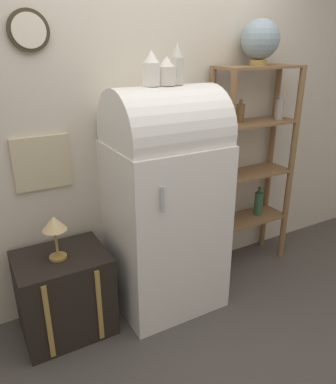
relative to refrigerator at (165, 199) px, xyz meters
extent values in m
plane|color=#4C4742|center=(0.00, -0.24, -0.83)|extent=(12.00, 12.00, 0.00)
cube|color=beige|center=(0.00, 0.34, 0.52)|extent=(7.00, 0.05, 2.70)
cylinder|color=#382D1E|center=(-0.72, 0.30, 1.08)|extent=(0.23, 0.03, 0.23)
cylinder|color=beige|center=(-0.72, 0.28, 1.08)|extent=(0.19, 0.01, 0.19)
cube|color=#C6B793|center=(-0.74, 0.30, 0.30)|extent=(0.36, 0.02, 0.35)
cube|color=white|center=(0.00, 0.00, -0.21)|extent=(0.73, 0.62, 1.23)
cylinder|color=white|center=(0.00, 0.00, 0.47)|extent=(0.72, 0.59, 0.59)
cylinder|color=#B7B7BC|center=(-0.20, -0.33, 0.16)|extent=(0.02, 0.02, 0.16)
cube|color=black|center=(-0.75, 0.04, -0.54)|extent=(0.58, 0.46, 0.57)
cube|color=#AD8942|center=(-0.91, -0.20, -0.54)|extent=(0.03, 0.01, 0.52)
cube|color=#AD8942|center=(-0.59, -0.20, -0.54)|extent=(0.03, 0.01, 0.52)
cylinder|color=olive|center=(0.56, 0.02, 0.02)|extent=(0.05, 0.05, 1.68)
cylinder|color=olive|center=(1.23, 0.02, 0.02)|extent=(0.05, 0.05, 1.68)
cylinder|color=olive|center=(0.56, 0.27, 0.02)|extent=(0.05, 0.05, 1.68)
cylinder|color=olive|center=(1.23, 0.27, 0.02)|extent=(0.05, 0.05, 1.68)
cube|color=olive|center=(0.89, 0.14, -0.42)|extent=(0.70, 0.28, 0.02)
cube|color=olive|center=(0.89, 0.14, 0.01)|extent=(0.70, 0.28, 0.02)
cube|color=olive|center=(0.89, 0.14, 0.43)|extent=(0.70, 0.28, 0.02)
cube|color=olive|center=(0.89, 0.14, 0.85)|extent=(0.70, 0.28, 0.02)
cylinder|color=brown|center=(0.77, 0.18, 0.51)|extent=(0.07, 0.07, 0.14)
cylinder|color=brown|center=(0.77, 0.18, 0.59)|extent=(0.03, 0.03, 0.03)
cylinder|color=#9E998E|center=(1.12, 0.11, 0.52)|extent=(0.07, 0.07, 0.16)
cylinder|color=#9E998E|center=(1.12, 0.11, 0.62)|extent=(0.03, 0.03, 0.04)
cylinder|color=#335B3D|center=(1.02, 0.14, -0.30)|extent=(0.07, 0.07, 0.21)
cylinder|color=#335B3D|center=(1.02, 0.14, -0.17)|extent=(0.03, 0.03, 0.05)
cylinder|color=#AD8942|center=(0.89, 0.16, 0.88)|extent=(0.13, 0.13, 0.04)
sphere|color=#7F939E|center=(0.89, 0.16, 1.04)|extent=(0.29, 0.29, 0.29)
cylinder|color=white|center=(-0.09, 0.00, 0.84)|extent=(0.11, 0.11, 0.13)
cone|color=white|center=(-0.09, 0.00, 0.94)|extent=(0.09, 0.09, 0.07)
cylinder|color=silver|center=(0.01, -0.01, 0.82)|extent=(0.11, 0.11, 0.11)
cone|color=silver|center=(0.01, -0.01, 0.91)|extent=(0.10, 0.10, 0.06)
cylinder|color=beige|center=(0.08, -0.01, 0.85)|extent=(0.08, 0.08, 0.16)
cone|color=beige|center=(0.08, -0.01, 0.98)|extent=(0.07, 0.07, 0.09)
cylinder|color=#AD8942|center=(-0.76, 0.02, -0.24)|extent=(0.11, 0.11, 0.02)
cylinder|color=#AD8942|center=(-0.76, 0.02, -0.15)|extent=(0.02, 0.02, 0.18)
cone|color=#DBC184|center=(-0.76, 0.02, -0.01)|extent=(0.15, 0.15, 0.09)
camera|label=1|loc=(-1.16, -2.10, 1.00)|focal=35.00mm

